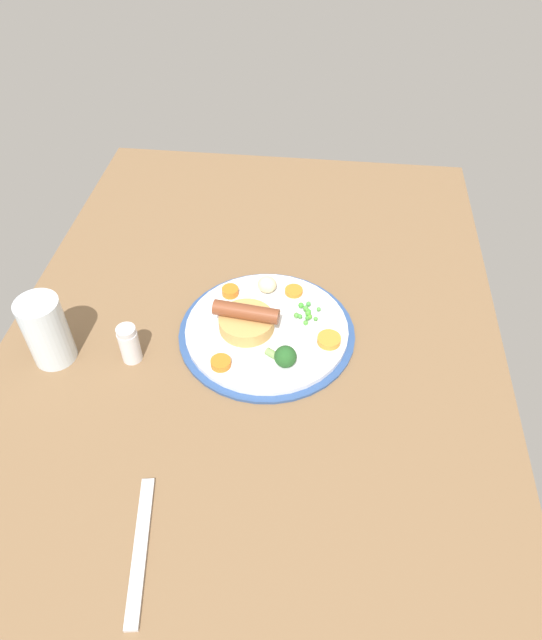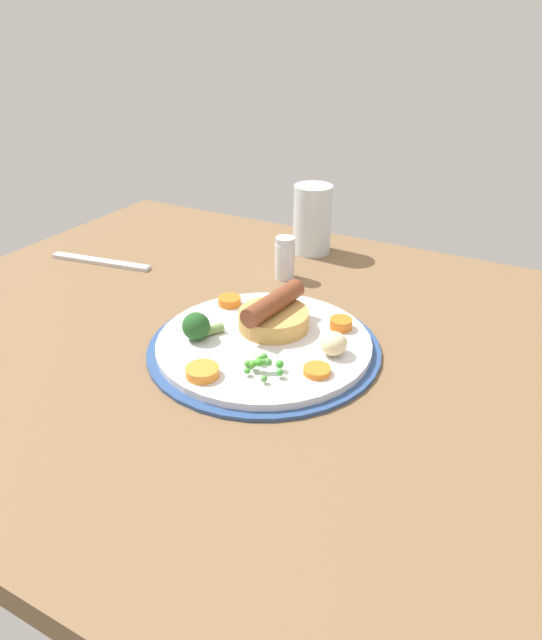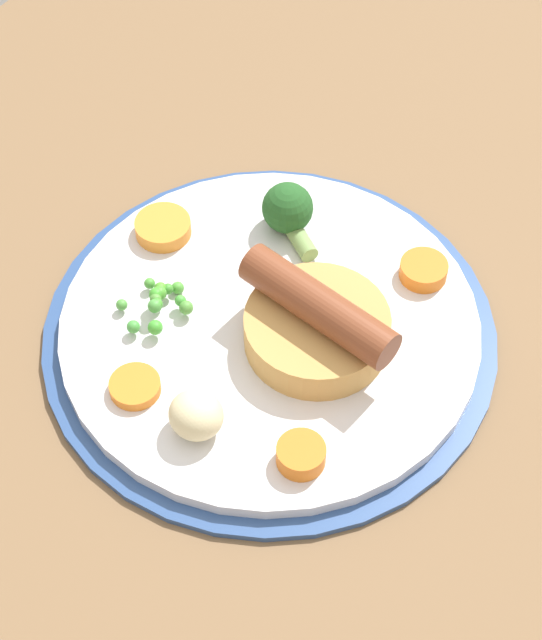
% 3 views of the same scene
% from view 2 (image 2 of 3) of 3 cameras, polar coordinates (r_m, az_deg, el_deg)
% --- Properties ---
extents(dining_table, '(1.10, 0.80, 0.03)m').
position_cam_2_polar(dining_table, '(0.72, 1.09, -3.42)').
color(dining_table, brown).
rests_on(dining_table, ground).
extents(dinner_plate, '(0.29, 0.29, 0.01)m').
position_cam_2_polar(dinner_plate, '(0.70, -0.70, -2.54)').
color(dinner_plate, '#2D4C84').
rests_on(dinner_plate, dining_table).
extents(sausage_pudding, '(0.09, 0.11, 0.05)m').
position_cam_2_polar(sausage_pudding, '(0.71, 0.26, 0.51)').
color(sausage_pudding, tan).
rests_on(sausage_pudding, dinner_plate).
extents(pea_pile, '(0.05, 0.04, 0.02)m').
position_cam_2_polar(pea_pile, '(0.63, -0.85, -4.42)').
color(pea_pile, green).
rests_on(pea_pile, dinner_plate).
extents(broccoli_floret_near, '(0.04, 0.05, 0.03)m').
position_cam_2_polar(broccoli_floret_near, '(0.70, -7.35, -0.64)').
color(broccoli_floret_near, '#235623').
rests_on(broccoli_floret_near, dinner_plate).
extents(potato_chunk_0, '(0.03, 0.03, 0.03)m').
position_cam_2_polar(potato_chunk_0, '(0.66, 6.31, -2.37)').
color(potato_chunk_0, beige).
rests_on(potato_chunk_0, dinner_plate).
extents(carrot_slice_0, '(0.04, 0.04, 0.01)m').
position_cam_2_polar(carrot_slice_0, '(0.63, 4.62, -5.05)').
color(carrot_slice_0, orange).
rests_on(carrot_slice_0, dinner_plate).
extents(carrot_slice_1, '(0.04, 0.04, 0.01)m').
position_cam_2_polar(carrot_slice_1, '(0.63, -6.87, -5.15)').
color(carrot_slice_1, orange).
rests_on(carrot_slice_1, dinner_plate).
extents(carrot_slice_2, '(0.04, 0.04, 0.01)m').
position_cam_2_polar(carrot_slice_2, '(0.72, 7.01, -0.36)').
color(carrot_slice_2, orange).
rests_on(carrot_slice_2, dinner_plate).
extents(carrot_slice_4, '(0.03, 0.03, 0.01)m').
position_cam_2_polar(carrot_slice_4, '(0.78, -4.17, 1.92)').
color(carrot_slice_4, orange).
rests_on(carrot_slice_4, dinner_plate).
extents(fork, '(0.18, 0.04, 0.01)m').
position_cam_2_polar(fork, '(0.98, -16.68, 5.62)').
color(fork, silver).
rests_on(fork, dining_table).
extents(drinking_glass, '(0.06, 0.06, 0.11)m').
position_cam_2_polar(drinking_glass, '(0.98, 4.16, 10.01)').
color(drinking_glass, silver).
rests_on(drinking_glass, dining_table).
extents(salt_shaker, '(0.03, 0.03, 0.07)m').
position_cam_2_polar(salt_shaker, '(0.88, 1.39, 6.21)').
color(salt_shaker, silver).
rests_on(salt_shaker, dining_table).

